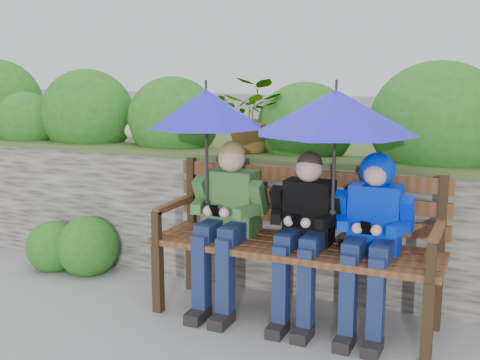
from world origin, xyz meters
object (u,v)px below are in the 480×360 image
at_px(park_bench, 298,234).
at_px(umbrella_right, 336,112).
at_px(boy_right, 372,227).
at_px(boy_left, 226,216).
at_px(boy_middle, 304,227).
at_px(umbrella_left, 206,109).

relative_size(park_bench, umbrella_right, 1.89).
distance_m(boy_right, umbrella_right, 0.76).
xyz_separation_m(park_bench, boy_left, (-0.49, -0.10, 0.10)).
height_order(boy_middle, umbrella_left, umbrella_left).
xyz_separation_m(boy_left, boy_right, (1.01, 0.02, 0.03)).
bearing_deg(umbrella_left, boy_right, 1.24).
bearing_deg(park_bench, boy_left, -168.91).
distance_m(boy_left, boy_middle, 0.57).
bearing_deg(boy_left, umbrella_left, -176.16).
distance_m(boy_left, boy_right, 1.01).
xyz_separation_m(boy_left, umbrella_left, (-0.14, -0.01, 0.74)).
relative_size(boy_left, umbrella_right, 1.16).
height_order(boy_left, umbrella_left, umbrella_left).
xyz_separation_m(park_bench, umbrella_right, (0.27, -0.12, 0.85)).
distance_m(park_bench, boy_left, 0.51).
relative_size(park_bench, umbrella_left, 2.25).
relative_size(boy_left, umbrella_left, 1.38).
bearing_deg(umbrella_right, boy_left, 178.26).
bearing_deg(boy_middle, boy_left, -179.59).
height_order(boy_right, umbrella_right, umbrella_right).
distance_m(boy_middle, boy_right, 0.45).
bearing_deg(umbrella_left, boy_left, 3.84).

